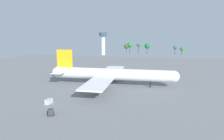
% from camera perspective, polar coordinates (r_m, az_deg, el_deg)
% --- Properties ---
extents(ground_plane, '(281.02, 281.02, 0.00)m').
position_cam_1_polar(ground_plane, '(114.09, -0.00, -4.29)').
color(ground_plane, slate).
extents(cargo_airplane, '(70.25, 63.32, 19.25)m').
position_cam_1_polar(cargo_airplane, '(112.78, -0.23, -1.21)').
color(cargo_airplane, silver).
rests_on(cargo_airplane, ground_plane).
extents(catering_truck, '(3.56, 4.24, 2.48)m').
position_cam_1_polar(catering_truck, '(77.31, -16.47, -10.93)').
color(catering_truck, '#333338').
rests_on(catering_truck, ground_plane).
extents(fuel_truck, '(4.87, 4.19, 2.03)m').
position_cam_1_polar(fuel_truck, '(160.32, -11.69, 0.12)').
color(fuel_truck, '#B21E19').
rests_on(fuel_truck, ground_plane).
extents(maintenance_van, '(5.76, 3.75, 2.39)m').
position_cam_1_polar(maintenance_van, '(143.06, -3.18, -0.86)').
color(maintenance_van, '#232328').
rests_on(maintenance_van, ground_plane).
extents(baggage_tug, '(4.88, 5.38, 2.42)m').
position_cam_1_polar(baggage_tug, '(140.98, -0.27, -1.00)').
color(baggage_tug, '#333338').
rests_on(baggage_tug, ground_plane).
extents(cargo_container_fore, '(2.28, 3.35, 1.96)m').
position_cam_1_polar(cargo_container_fore, '(89.16, -16.98, -8.24)').
color(cargo_container_fore, '#B7BCC6').
rests_on(cargo_container_fore, ground_plane).
extents(safety_cone_nose, '(0.42, 0.42, 0.60)m').
position_cam_1_polar(safety_cone_nose, '(108.93, 16.22, -5.24)').
color(safety_cone_nose, orange).
rests_on(safety_cone_nose, ground_plane).
extents(control_tower, '(10.16, 10.16, 29.12)m').
position_cam_1_polar(control_tower, '(271.47, -2.49, 7.96)').
color(control_tower, silver).
rests_on(control_tower, ground_plane).
extents(tree_line_backdrop, '(79.00, 7.28, 16.01)m').
position_cam_1_polar(tree_line_backdrop, '(284.72, 8.39, 6.51)').
color(tree_line_backdrop, '#51381E').
rests_on(tree_line_backdrop, ground_plane).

